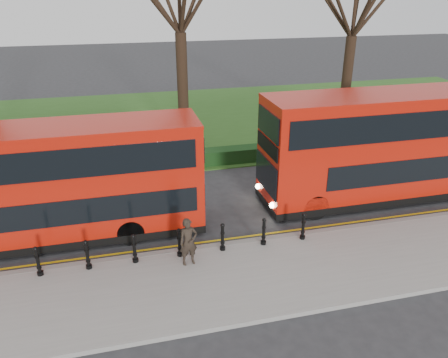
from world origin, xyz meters
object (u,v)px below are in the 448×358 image
object	(u,v)px
bollard_row	(179,243)
bus_lead	(49,185)
bus_rear	(396,146)
pedestrian	(188,242)

from	to	relation	value
bollard_row	bus_lead	distance (m)	5.10
bus_rear	pedestrian	bearing A→B (deg)	-161.51
bollard_row	bus_rear	xyz separation A→B (m)	(9.79, 2.67, 1.69)
pedestrian	bollard_row	bearing A→B (deg)	105.20
pedestrian	bus_lead	bearing A→B (deg)	137.55
bus_lead	pedestrian	bearing A→B (deg)	-34.09
bus_lead	bus_rear	world-z (taller)	bus_rear
bus_lead	pedestrian	distance (m)	5.48
bollard_row	bus_lead	world-z (taller)	bus_lead
bus_lead	pedestrian	world-z (taller)	bus_lead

